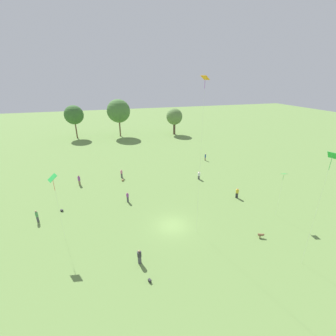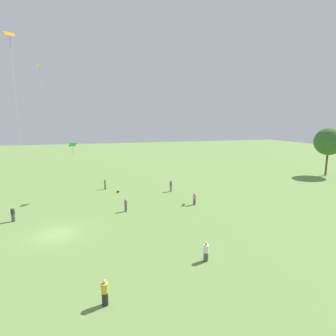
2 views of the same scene
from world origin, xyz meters
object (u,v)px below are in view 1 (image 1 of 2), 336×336
picnic_bag_2 (62,210)px  person_1 (122,174)px  person_0 (79,180)px  person_7 (139,257)px  kite_6 (53,180)px  dog_0 (261,235)px  kite_1 (204,93)px  person_5 (128,197)px  picnic_bag_0 (123,180)px  person_3 (37,216)px  person_2 (205,157)px  person_6 (199,175)px  kite_0 (284,176)px  picnic_bag_1 (150,281)px  person_4 (237,193)px  kite_4 (331,162)px

picnic_bag_2 → person_1: bearing=44.4°
person_0 → person_1: (7.82, 1.02, -0.08)m
person_7 → kite_6: 12.82m
dog_0 → person_7: bearing=-68.0°
kite_1 → dog_0: (7.23, -3.47, -16.69)m
person_5 → picnic_bag_0: 8.12m
person_3 → person_2: bearing=76.4°
person_5 → picnic_bag_0: bearing=-78.1°
kite_1 → person_3: bearing=89.2°
person_6 → dog_0: person_6 is taller
person_1 → kite_0: (20.06, -19.59, 5.43)m
person_6 → picnic_bag_1: (-14.27, -20.60, -0.65)m
dog_0 → kite_1: bearing=-92.9°
person_2 → kite_6: kite_6 is taller
person_6 → kite_0: bearing=58.7°
person_6 → kite_1: bearing=12.7°
person_1 → person_3: 17.08m
person_1 → picnic_bag_1: 25.59m
picnic_bag_2 → person_0: bearing=76.9°
person_1 → kite_6: kite_6 is taller
picnic_bag_2 → person_7: bearing=-54.5°
kite_1 → dog_0: bearing=-94.6°
person_1 → person_3: bearing=-85.0°
person_3 → kite_0: (32.67, -8.06, 5.39)m
kite_1 → picnic_bag_0: bearing=44.0°
person_3 → kite_0: kite_0 is taller
person_0 → kite_0: size_ratio=0.28×
kite_0 → person_4: bearing=-9.5°
person_7 → picnic_bag_2: (-9.46, 13.26, -0.72)m
kite_1 → picnic_bag_0: size_ratio=44.45×
person_2 → picnic_bag_0: (-20.18, -5.99, -0.70)m
person_0 → kite_4: (24.27, -26.81, 10.69)m
person_2 → kite_1: (-12.56, -24.01, 16.23)m
person_0 → person_1: bearing=-100.2°
person_5 → kite_1: kite_1 is taller
person_5 → kite_4: kite_4 is taller
kite_6 → dog_0: size_ratio=11.21×
picnic_bag_1 → person_1: bearing=90.3°
person_0 → kite_4: kite_4 is taller
person_1 → picnic_bag_1: person_1 is taller
person_4 → picnic_bag_1: person_4 is taller
person_4 → person_7: 20.20m
person_6 → person_7: bearing=-2.0°
kite_6 → person_2: bearing=145.9°
kite_4 → picnic_bag_0: 33.00m
person_6 → person_2: bearing=-174.1°
person_7 → kite_4: (16.81, -4.94, 10.79)m
person_2 → kite_4: kite_4 is taller
person_2 → dog_0: size_ratio=2.25×
person_2 → picnic_bag_1: size_ratio=4.52×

